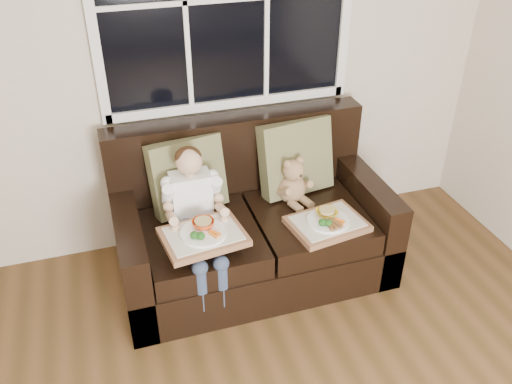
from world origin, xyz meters
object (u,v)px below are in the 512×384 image
object	(u,v)px
tray_left	(203,235)
tray_right	(327,222)
child	(195,206)
teddy_bear	(293,184)
loveseat	(250,228)

from	to	relation	value
tray_left	tray_right	xyz separation A→B (m)	(0.77, 0.02, -0.10)
child	teddy_bear	world-z (taller)	child
tray_right	child	bearing A→B (deg)	156.66
child	loveseat	bearing A→B (deg)	17.07
teddy_bear	tray_right	bearing A→B (deg)	-87.98
child	tray_left	bearing A→B (deg)	-90.51
teddy_bear	tray_right	size ratio (longest dim) A/B	0.66
child	tray_left	distance (m)	0.22
tray_left	tray_right	bearing A→B (deg)	-5.94
loveseat	tray_right	size ratio (longest dim) A/B	3.46
loveseat	child	size ratio (longest dim) A/B	2.16
teddy_bear	tray_left	xyz separation A→B (m)	(-0.67, -0.35, -0.00)
loveseat	tray_left	size ratio (longest dim) A/B	3.45
teddy_bear	tray_right	xyz separation A→B (m)	(0.10, -0.33, -0.10)
child	teddy_bear	distance (m)	0.68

